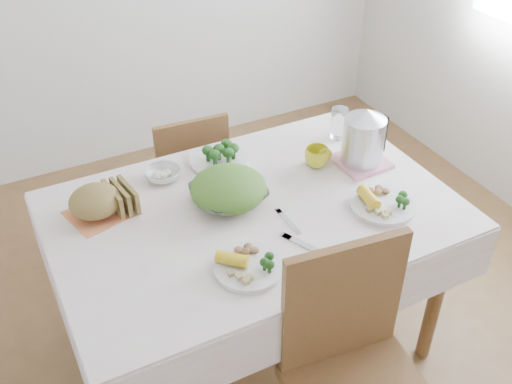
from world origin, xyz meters
name	(u,v)px	position (x,y,z in m)	size (l,w,h in m)	color
floor	(254,342)	(0.00, 0.00, 0.00)	(3.60, 3.60, 0.00)	brown
dining_table	(254,282)	(0.00, 0.00, 0.38)	(1.40, 0.90, 0.75)	brown
tablecloth	(254,210)	(0.00, 0.00, 0.76)	(1.50, 1.00, 0.01)	white
chair_far	(185,168)	(0.02, 0.80, 0.47)	(0.37, 0.37, 0.82)	brown
salad_bowl	(229,195)	(-0.07, 0.08, 0.80)	(0.27, 0.27, 0.07)	white
dinner_plate_left	(248,267)	(-0.16, -0.28, 0.77)	(0.24, 0.24, 0.02)	white
dinner_plate_right	(382,205)	(0.44, -0.21, 0.77)	(0.25, 0.25, 0.02)	white
broccoli_plate	(219,161)	(0.01, 0.34, 0.77)	(0.25, 0.25, 0.02)	beige
napkin	(98,214)	(-0.53, 0.23, 0.76)	(0.20, 0.20, 0.00)	#F1824E
bread_loaf	(95,202)	(-0.53, 0.23, 0.82)	(0.19, 0.18, 0.12)	olive
fruit_bowl	(163,174)	(-0.23, 0.34, 0.78)	(0.14, 0.14, 0.04)	white
yellow_mug	(317,157)	(0.37, 0.14, 0.80)	(0.10, 0.10, 0.08)	yellow
glass_tumbler	(339,124)	(0.57, 0.30, 0.83)	(0.07, 0.07, 0.14)	white
pink_tray	(360,162)	(0.54, 0.07, 0.77)	(0.20, 0.20, 0.02)	pink
electric_kettle	(363,138)	(0.54, 0.07, 0.88)	(0.17, 0.17, 0.24)	#B2B5BA
fork_left	(307,246)	(0.07, -0.28, 0.76)	(0.02, 0.21, 0.00)	silver
fork_right	(288,221)	(0.08, -0.13, 0.76)	(0.02, 0.16, 0.00)	silver
knife	(309,258)	(0.04, -0.33, 0.76)	(0.02, 0.17, 0.00)	silver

